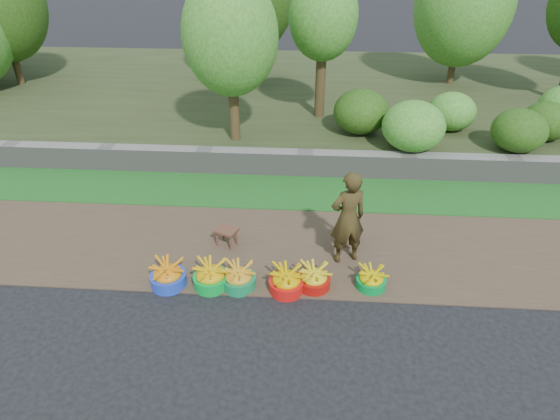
# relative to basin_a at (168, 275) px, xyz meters

# --- Properties ---
(ground_plane) EXTENTS (120.00, 120.00, 0.00)m
(ground_plane) POSITION_rel_basin_a_xyz_m (2.01, -0.19, -0.19)
(ground_plane) COLOR black
(ground_plane) RESTS_ON ground
(dirt_shoulder) EXTENTS (80.00, 2.50, 0.02)m
(dirt_shoulder) POSITION_rel_basin_a_xyz_m (2.01, 1.06, -0.18)
(dirt_shoulder) COLOR #493929
(dirt_shoulder) RESTS_ON ground
(grass_verge) EXTENTS (80.00, 1.50, 0.04)m
(grass_verge) POSITION_rel_basin_a_xyz_m (2.01, 3.06, -0.17)
(grass_verge) COLOR #1D5E1E
(grass_verge) RESTS_ON ground
(retaining_wall) EXTENTS (80.00, 0.35, 0.55)m
(retaining_wall) POSITION_rel_basin_a_xyz_m (2.01, 3.91, 0.09)
(retaining_wall) COLOR slate
(retaining_wall) RESTS_ON ground
(earth_bank) EXTENTS (80.00, 10.00, 0.50)m
(earth_bank) POSITION_rel_basin_a_xyz_m (2.01, 8.81, 0.06)
(earth_bank) COLOR #323C1E
(earth_bank) RESTS_ON ground
(vegetation) EXTENTS (33.90, 8.21, 4.58)m
(vegetation) POSITION_rel_basin_a_xyz_m (-2.90, 8.31, 2.53)
(vegetation) COLOR #3F311A
(vegetation) RESTS_ON earth_bank
(basin_a) EXTENTS (0.55, 0.55, 0.41)m
(basin_a) POSITION_rel_basin_a_xyz_m (0.00, 0.00, 0.00)
(basin_a) COLOR #1E3EBF
(basin_a) RESTS_ON ground
(basin_b) EXTENTS (0.55, 0.55, 0.41)m
(basin_b) POSITION_rel_basin_a_xyz_m (0.66, 0.02, -0.00)
(basin_b) COLOR #029F30
(basin_b) RESTS_ON ground
(basin_c) EXTENTS (0.52, 0.52, 0.39)m
(basin_c) POSITION_rel_basin_a_xyz_m (1.09, 0.03, -0.01)
(basin_c) COLOR #117944
(basin_c) RESTS_ON ground
(basin_d) EXTENTS (0.54, 0.54, 0.40)m
(basin_d) POSITION_rel_basin_a_xyz_m (1.82, -0.01, -0.01)
(basin_d) COLOR red
(basin_d) RESTS_ON ground
(basin_e) EXTENTS (0.51, 0.51, 0.38)m
(basin_e) POSITION_rel_basin_a_xyz_m (2.23, 0.10, -0.02)
(basin_e) COLOR #A20F0A
(basin_e) RESTS_ON ground
(basin_f) EXTENTS (0.46, 0.46, 0.34)m
(basin_f) POSITION_rel_basin_a_xyz_m (3.11, 0.15, -0.03)
(basin_f) COLOR #008431
(basin_f) RESTS_ON ground
(stool_left) EXTENTS (0.44, 0.40, 0.32)m
(stool_left) POSITION_rel_basin_a_xyz_m (0.73, 1.09, 0.09)
(stool_left) COLOR brown
(stool_left) RESTS_ON dirt_shoulder
(stool_right) EXTENTS (0.45, 0.40, 0.33)m
(stool_right) POSITION_rel_basin_a_xyz_m (2.85, 1.30, 0.09)
(stool_right) COLOR brown
(stool_right) RESTS_ON dirt_shoulder
(vendor_woman) EXTENTS (0.68, 0.56, 1.61)m
(vendor_woman) POSITION_rel_basin_a_xyz_m (2.74, 0.81, 0.64)
(vendor_woman) COLOR black
(vendor_woman) RESTS_ON dirt_shoulder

